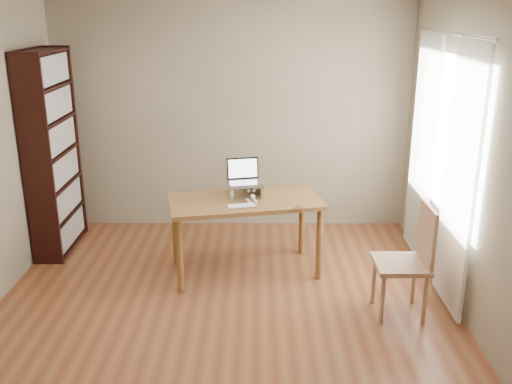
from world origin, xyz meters
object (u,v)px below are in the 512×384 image
desk (245,209)px  keyboard (241,206)px  bookshelf (52,153)px  chair (411,257)px  laptop (245,176)px  cat (246,190)px

desk → keyboard: bearing=-108.8°
desk → keyboard: (-0.03, -0.22, 0.10)m
bookshelf → chair: bookshelf is taller
laptop → keyboard: (-0.03, -0.35, -0.18)m
keyboard → laptop: bearing=70.9°
desk → keyboard: keyboard is taller
bookshelf → keyboard: bookshelf is taller
desk → laptop: size_ratio=4.46×
laptop → keyboard: laptop is taller
cat → chair: size_ratio=0.48×
chair → cat: bearing=145.8°
bookshelf → desk: size_ratio=1.36×
bookshelf → cat: 2.08m
bookshelf → cat: bookshelf is taller
cat → desk: bearing=-117.1°
laptop → chair: 1.72m
bookshelf → chair: 3.70m
keyboard → desk: bearing=68.2°
laptop → desk: bearing=-101.8°
bookshelf → desk: 2.12m
keyboard → chair: size_ratio=0.29×
desk → laptop: (0.00, 0.13, 0.28)m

